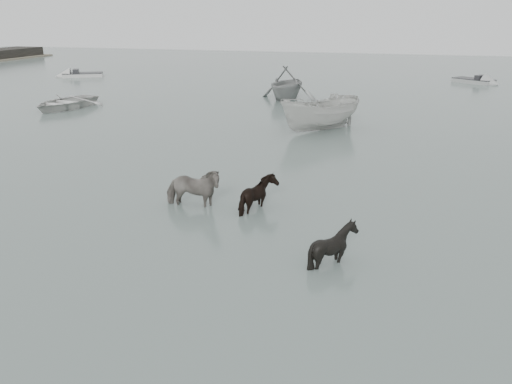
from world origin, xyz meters
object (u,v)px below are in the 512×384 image
pony_dark (259,190)px  rowboat_lead (65,101)px  pony_pinto (192,183)px  pony_black (334,237)px

pony_dark → rowboat_lead: 22.07m
pony_pinto → rowboat_lead: 20.70m
pony_pinto → pony_dark: 2.15m
pony_pinto → pony_black: bearing=-123.3°
pony_dark → rowboat_lead: pony_dark is taller
pony_pinto → pony_dark: size_ratio=1.41×
pony_dark → pony_black: size_ratio=0.99×
pony_dark → rowboat_lead: (-17.11, 13.93, -0.18)m
pony_pinto → rowboat_lead: pony_pinto is taller
pony_dark → rowboat_lead: size_ratio=0.28×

